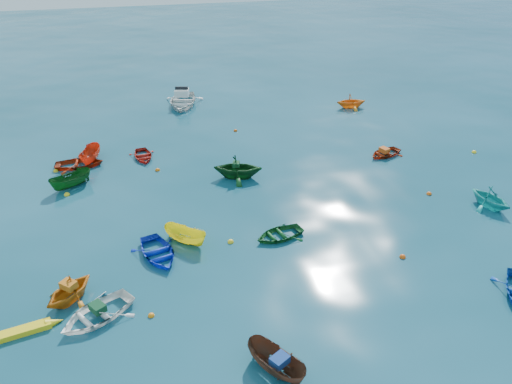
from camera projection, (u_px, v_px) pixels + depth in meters
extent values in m
plane|color=#0A3948|center=(280.00, 244.00, 25.85)|extent=(160.00, 160.00, 0.00)
imported|color=#0F2DC2|center=(158.00, 256.00, 24.95)|extent=(2.95, 3.60, 0.65)
imported|color=white|center=(97.00, 318.00, 21.15)|extent=(4.01, 3.75, 0.68)
imported|color=#522E1D|center=(276.00, 371.00, 18.67)|extent=(2.31, 2.94, 1.08)
imported|color=orange|center=(71.00, 300.00, 22.13)|extent=(3.24, 3.26, 1.30)
imported|color=yellow|center=(186.00, 242.00, 26.01)|extent=(2.54, 2.51, 1.00)
imported|color=#145622|center=(279.00, 237.00, 26.43)|extent=(3.06, 2.51, 0.56)
imported|color=#1BA7A4|center=(488.00, 206.00, 29.18)|extent=(2.82, 3.07, 1.36)
imported|color=#A1290D|center=(80.00, 167.00, 33.79)|extent=(3.24, 2.39, 0.65)
imported|color=red|center=(92.00, 162.00, 34.47)|extent=(1.78, 3.03, 1.10)
imported|color=#0F4117|center=(238.00, 177.00, 32.40)|extent=(3.75, 3.46, 1.63)
imported|color=#A02B0D|center=(384.00, 155.00, 35.38)|extent=(3.09, 2.66, 0.54)
imported|color=#AC190E|center=(143.00, 158.00, 35.00)|extent=(2.06, 2.70, 0.52)
imported|color=orange|center=(351.00, 108.00, 44.08)|extent=(2.74, 2.42, 1.35)
imported|color=#114B17|center=(72.00, 187.00, 31.27)|extent=(2.91, 2.38, 1.08)
imported|color=white|center=(183.00, 105.00, 44.66)|extent=(4.54, 5.52, 1.60)
cube|color=#104123|center=(98.00, 307.00, 20.98)|extent=(0.78, 0.83, 0.32)
cube|color=navy|center=(280.00, 360.00, 18.24)|extent=(0.82, 0.76, 0.32)
cube|color=orange|center=(69.00, 285.00, 21.77)|extent=(0.82, 0.81, 0.32)
cube|color=#10431E|center=(236.00, 164.00, 31.94)|extent=(0.58, 0.67, 0.28)
cube|color=#D95516|center=(384.00, 150.00, 35.12)|extent=(0.70, 0.79, 0.32)
sphere|color=orange|center=(151.00, 316.00, 21.24)|extent=(0.29, 0.29, 0.29)
sphere|color=yellow|center=(231.00, 242.00, 26.00)|extent=(0.34, 0.34, 0.34)
sphere|color=#E44D0C|center=(403.00, 257.00, 24.86)|extent=(0.32, 0.32, 0.32)
sphere|color=yellow|center=(67.00, 195.00, 30.36)|extent=(0.36, 0.36, 0.36)
sphere|color=orange|center=(158.00, 170.00, 33.28)|extent=(0.33, 0.33, 0.33)
sphere|color=yellow|center=(228.00, 166.00, 33.84)|extent=(0.31, 0.31, 0.31)
sphere|color=#F1570D|center=(429.00, 194.00, 30.45)|extent=(0.32, 0.32, 0.32)
sphere|color=yellow|center=(56.00, 171.00, 33.15)|extent=(0.34, 0.34, 0.34)
sphere|color=#CF4E0B|center=(235.00, 131.00, 39.33)|extent=(0.30, 0.30, 0.30)
sphere|color=yellow|center=(474.00, 153.00, 35.77)|extent=(0.34, 0.34, 0.34)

